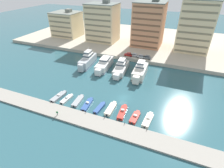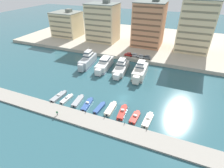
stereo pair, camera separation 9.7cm
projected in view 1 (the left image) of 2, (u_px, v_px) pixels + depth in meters
The scene contains 29 objects.
ground_plane at pixel (123, 98), 63.90m from camera, with size 400.00×400.00×0.00m, color #2D5B66.
quay_promenade at pixel (156, 42), 116.12m from camera, with size 180.00×70.00×1.73m, color #BCB29E.
pier_dock at pixel (106, 126), 51.40m from camera, with size 120.00×5.96×0.50m, color #9E998E.
yacht_silver_far_left at pixel (88, 60), 86.02m from camera, with size 5.53×16.77×8.90m.
yacht_white_left at pixel (104, 64), 83.77m from camera, with size 6.26×17.97×6.61m.
yacht_white_mid_left at pixel (121, 68), 80.47m from camera, with size 6.00×17.32×7.56m.
yacht_ivory_center_left at pixel (140, 71), 76.70m from camera, with size 5.43×16.40×8.32m.
motorboat_grey_far_left at pixel (59, 97), 63.65m from camera, with size 2.71×7.68×1.31m.
motorboat_white_left at pixel (67, 99), 62.49m from camera, with size 2.18×6.40×1.27m.
motorboat_grey_mid_left at pixel (78, 101), 61.66m from camera, with size 2.67×7.22×0.82m.
motorboat_blue_center_left at pixel (87, 104), 60.03m from camera, with size 2.58×7.62×1.14m.
motorboat_blue_center at pixel (100, 108), 58.30m from camera, with size 2.07×6.65×0.88m.
motorboat_cream_center_right at pixel (111, 109), 57.85m from camera, with size 2.18×7.56×0.95m.
motorboat_red_mid_right at pixel (122, 112), 56.26m from camera, with size 2.43×7.60×1.54m.
motorboat_red_right at pixel (135, 117), 54.43m from camera, with size 2.43×6.39×1.25m.
motorboat_cream_far_right at pixel (148, 120), 53.34m from camera, with size 2.59×7.33×1.25m.
car_red_far_left at pixel (128, 54), 92.44m from camera, with size 4.13×1.98×1.80m.
car_silver_left at pixel (135, 55), 91.82m from camera, with size 4.11×1.94×1.80m.
car_silver_mid_left at pixel (141, 56), 90.24m from camera, with size 4.11×1.94×1.80m.
car_grey_center_left at pixel (147, 57), 89.34m from camera, with size 4.21×2.16×1.80m.
apartment_block_far_left at pixel (67, 24), 121.02m from camera, with size 18.08×15.79×17.97m.
apartment_block_left at pixel (103, 23), 109.64m from camera, with size 18.63×14.83×24.71m.
apartment_block_mid_left at pixel (149, 24), 101.84m from camera, with size 17.15×16.57×26.63m.
apartment_block_center_left at pixel (195, 26), 92.63m from camera, with size 17.57×13.34×29.03m.
pedestrian_near_edge at pixel (57, 113), 54.68m from camera, with size 0.56×0.40×1.61m.
bollard_west at pixel (86, 112), 55.92m from camera, with size 0.20×0.20×0.61m.
bollard_west_mid at pixel (104, 117), 53.79m from camera, with size 0.20×0.20×0.61m.
bollard_east_mid at pixel (125, 123), 51.66m from camera, with size 0.20×0.20×0.61m.
bollard_east at pixel (147, 129), 49.53m from camera, with size 0.20×0.20×0.61m.
Camera 1 is at (15.80, -49.48, 37.78)m, focal length 28.00 mm.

